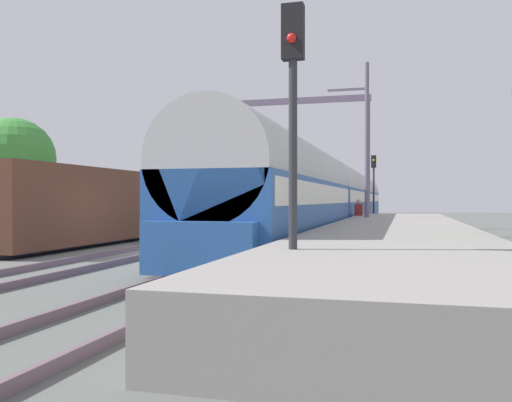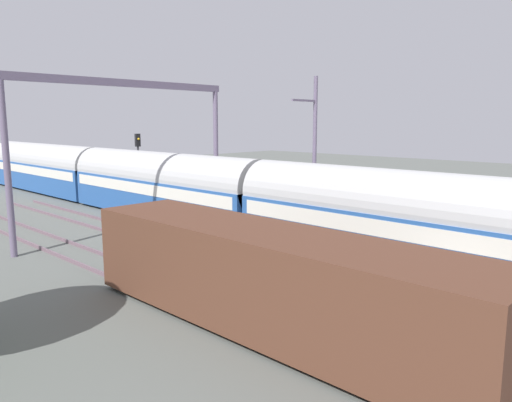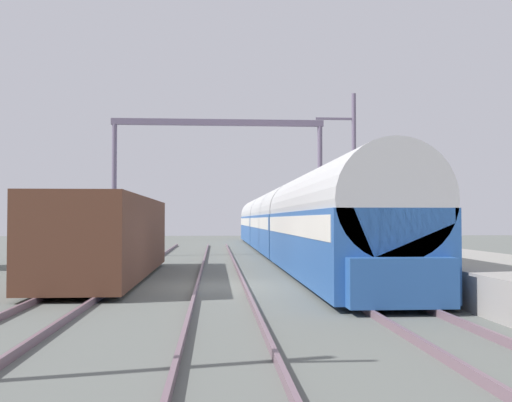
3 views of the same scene
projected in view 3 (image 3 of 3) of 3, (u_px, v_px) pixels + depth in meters
ground at (221, 287)px, 19.07m from camera, size 120.00×120.00×0.00m
track_far_west at (94, 285)px, 18.81m from camera, size 1.51×60.00×0.16m
track_west at (221, 284)px, 19.07m from camera, size 1.52×60.00×0.16m
track_east at (344, 283)px, 19.33m from camera, size 1.51×60.00×0.16m
platform at (439, 266)px, 21.59m from camera, size 4.40×28.00×0.90m
passenger_train at (281, 221)px, 37.85m from camera, size 2.93×49.20×3.82m
freight_car at (110, 237)px, 21.62m from camera, size 2.80×13.00×2.70m
person_crossing at (331, 240)px, 31.04m from camera, size 0.40×0.25×1.73m
railway_signal_far at (299, 204)px, 43.52m from camera, size 0.36×0.30×4.95m
catenary_gantry at (218, 158)px, 35.08m from camera, size 12.19×0.28×7.86m
catenary_pole_east_mid at (353, 175)px, 28.50m from camera, size 1.90×0.20×8.00m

